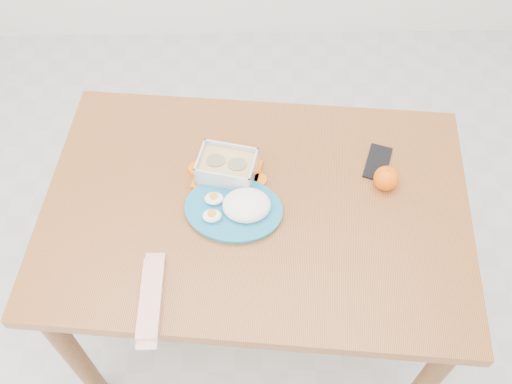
{
  "coord_description": "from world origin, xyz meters",
  "views": [
    {
      "loc": [
        0.07,
        -0.75,
        2.04
      ],
      "look_at": [
        0.08,
        0.12,
        0.81
      ],
      "focal_mm": 40.0,
      "sensor_mm": 36.0,
      "label": 1
    }
  ],
  "objects_px": {
    "smartphone": "(378,162)",
    "orange_fruit": "(386,178)",
    "rice_plate": "(238,207)",
    "dining_table": "(256,224)",
    "food_container": "(227,167)"
  },
  "relations": [
    {
      "from": "food_container",
      "to": "smartphone",
      "type": "bearing_deg",
      "value": 18.21
    },
    {
      "from": "rice_plate",
      "to": "dining_table",
      "type": "bearing_deg",
      "value": 33.3
    },
    {
      "from": "food_container",
      "to": "orange_fruit",
      "type": "relative_size",
      "value": 2.94
    },
    {
      "from": "food_container",
      "to": "rice_plate",
      "type": "relative_size",
      "value": 0.68
    },
    {
      "from": "food_container",
      "to": "rice_plate",
      "type": "bearing_deg",
      "value": -63.06
    },
    {
      "from": "dining_table",
      "to": "smartphone",
      "type": "bearing_deg",
      "value": 27.02
    },
    {
      "from": "food_container",
      "to": "rice_plate",
      "type": "height_order",
      "value": "food_container"
    },
    {
      "from": "rice_plate",
      "to": "orange_fruit",
      "type": "bearing_deg",
      "value": 20.38
    },
    {
      "from": "rice_plate",
      "to": "smartphone",
      "type": "height_order",
      "value": "rice_plate"
    },
    {
      "from": "orange_fruit",
      "to": "rice_plate",
      "type": "bearing_deg",
      "value": -169.04
    },
    {
      "from": "dining_table",
      "to": "rice_plate",
      "type": "xyz_separation_m",
      "value": [
        -0.05,
        -0.02,
        0.13
      ]
    },
    {
      "from": "smartphone",
      "to": "orange_fruit",
      "type": "bearing_deg",
      "value": -65.74
    },
    {
      "from": "dining_table",
      "to": "rice_plate",
      "type": "distance_m",
      "value": 0.14
    },
    {
      "from": "orange_fruit",
      "to": "smartphone",
      "type": "relative_size",
      "value": 0.55
    },
    {
      "from": "dining_table",
      "to": "orange_fruit",
      "type": "height_order",
      "value": "orange_fruit"
    }
  ]
}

